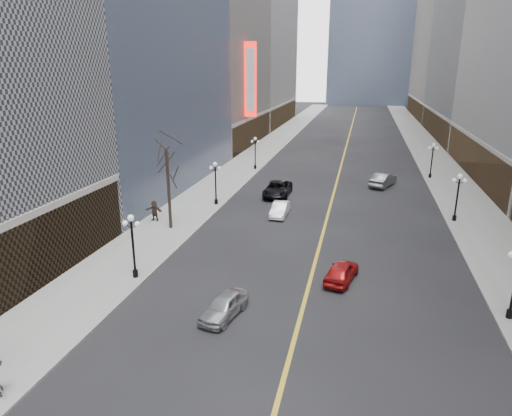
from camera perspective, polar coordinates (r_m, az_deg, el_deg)
The scene contains 18 objects.
sidewalk_east at distance 68.41m, azimuth 22.32°, elevation 4.14°, with size 6.00×230.00×0.15m, color gray.
sidewalk_west at distance 69.57m, azimuth -1.11°, elevation 5.64°, with size 6.00×230.00×0.15m, color gray.
lane_line at distance 77.37m, azimuth 10.92°, elevation 6.46°, with size 0.25×200.00×0.02m, color gold.
bldg_east_d at distance 148.53m, azimuth 25.62°, elevation 22.28°, with size 26.60×46.60×62.80m.
bldg_west_c at distance 89.96m, azimuth -9.06°, elevation 24.14°, with size 26.60×30.60×50.80m.
streetlamp_east_2 at distance 46.29m, azimuth 23.91°, elevation 1.80°, with size 1.26×0.44×4.52m.
streetlamp_east_3 at distance 63.66m, azimuth 21.17°, elevation 5.99°, with size 1.26×0.44×4.52m.
streetlamp_west_1 at distance 31.88m, azimuth -15.18°, elevation -3.84°, with size 1.26×0.44×4.52m.
streetlamp_west_2 at distance 47.73m, azimuth -5.09°, elevation 3.66°, with size 1.26×0.44×4.52m.
streetlamp_west_3 at distance 64.71m, azimuth -0.10°, elevation 7.31°, with size 1.26×0.44×4.52m.
theatre_marquee at distance 78.34m, azimuth -0.68°, elevation 15.72°, with size 2.00×0.55×12.00m.
tree_west_far at distance 40.33m, azimuth -11.07°, elevation 5.76°, with size 3.60×3.60×7.92m.
car_nb_near at distance 27.28m, azimuth -4.02°, elevation -12.12°, with size 1.60×3.98×1.36m, color #A5A8AC.
car_nb_mid at distance 44.79m, azimuth 3.01°, elevation -0.16°, with size 1.42×4.08×1.35m, color white.
car_nb_far at distance 51.68m, azimuth 2.72°, elevation 2.39°, with size 2.72×5.91×1.64m, color black.
car_sb_mid at distance 31.89m, azimuth 10.64°, elevation -7.80°, with size 1.65×4.10×1.40m, color maroon.
car_sb_far at distance 57.97m, azimuth 15.60°, elevation 3.43°, with size 1.79×5.14×1.70m, color #4D5254.
ped_west_far at distance 43.84m, azimuth -12.58°, elevation -0.33°, with size 1.80×0.52×1.94m, color #34281D.
Camera 1 is at (2.85, 3.96, 14.02)m, focal length 32.00 mm.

